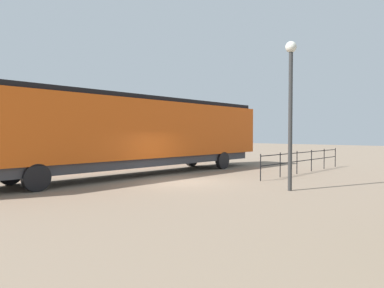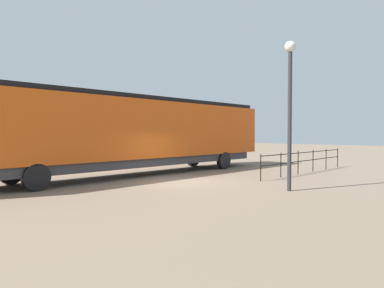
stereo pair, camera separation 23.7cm
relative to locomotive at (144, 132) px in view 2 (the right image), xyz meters
name	(u,v)px [view 2 (the right image)]	position (x,y,z in m)	size (l,w,h in m)	color
ground_plane	(182,182)	(3.69, -0.68, -2.40)	(120.00, 120.00, 0.00)	#84705B
locomotive	(144,132)	(0.00, 0.00, 0.00)	(3.02, 18.80, 4.27)	#D15114
lamp_post	(290,93)	(8.64, 0.38, 1.50)	(0.44, 0.44, 5.93)	#2D2D2D
platform_fence	(306,158)	(6.25, 6.95, -1.56)	(0.05, 9.75, 1.30)	black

